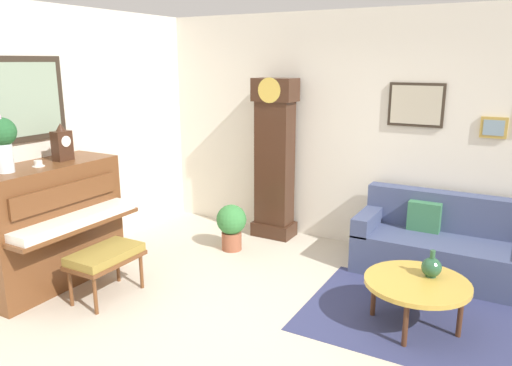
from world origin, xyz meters
TOP-DOWN VIEW (x-y plane):
  - ground_plane at (0.00, 0.00)m, footprint 6.40×6.00m
  - wall_left at (-2.60, -0.01)m, footprint 0.13×4.90m
  - wall_back at (0.02, 2.40)m, footprint 5.30×0.13m
  - area_rug at (1.28, 0.83)m, footprint 2.10×1.50m
  - piano at (-2.23, -0.22)m, footprint 0.87×1.44m
  - piano_bench at (-1.51, -0.19)m, footprint 0.42×0.70m
  - grandfather_clock at (-0.89, 2.12)m, footprint 0.52×0.34m
  - couch at (1.29, 1.94)m, footprint 1.90×0.80m
  - coffee_table at (1.20, 0.71)m, footprint 0.88×0.88m
  - mantel_clock at (-2.23, 0.02)m, footprint 0.13×0.18m
  - flower_vase at (-2.23, -0.61)m, footprint 0.26×0.26m
  - teacup at (-2.19, -0.30)m, footprint 0.12×0.12m
  - green_jug at (1.28, 0.85)m, footprint 0.17×0.17m
  - potted_plant at (-1.11, 1.42)m, footprint 0.36×0.36m

SIDE VIEW (x-z plane):
  - ground_plane at x=0.00m, z-range -0.10..0.00m
  - area_rug at x=1.28m, z-range 0.00..0.01m
  - couch at x=1.29m, z-range -0.11..0.73m
  - potted_plant at x=-1.11m, z-range 0.04..0.60m
  - coffee_table at x=1.20m, z-range 0.18..0.60m
  - piano_bench at x=-1.51m, z-range 0.17..0.65m
  - green_jug at x=1.28m, z-range 0.39..0.63m
  - piano at x=-2.23m, z-range 0.01..1.24m
  - grandfather_clock at x=-0.89m, z-range -0.05..1.98m
  - teacup at x=-2.19m, z-range 1.23..1.29m
  - wall_back at x=0.02m, z-range 0.00..2.80m
  - mantel_clock at x=-2.23m, z-range 1.22..1.60m
  - wall_left at x=-2.60m, z-range 0.01..2.81m
  - flower_vase at x=-2.23m, z-range 1.26..1.84m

